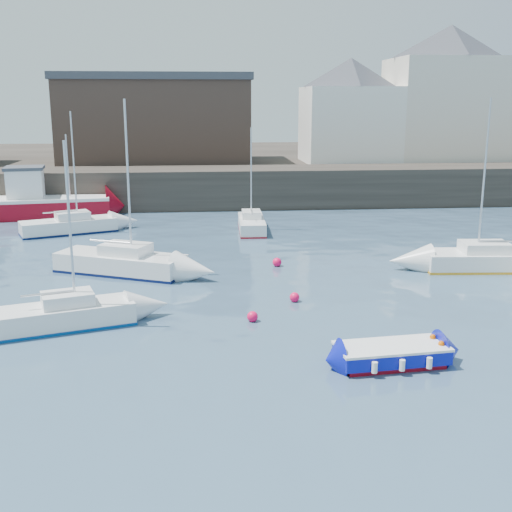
{
  "coord_description": "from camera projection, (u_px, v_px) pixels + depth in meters",
  "views": [
    {
      "loc": [
        -2.51,
        -15.38,
        8.22
      ],
      "look_at": [
        0.0,
        12.0,
        1.5
      ],
      "focal_mm": 45.0,
      "sensor_mm": 36.0,
      "label": 1
    }
  ],
  "objects": [
    {
      "name": "bldg_east_a",
      "position": [
        448.0,
        93.0,
        57.36
      ],
      "size": [
        13.36,
        13.36,
        11.8
      ],
      "color": "beige",
      "rests_on": "land_strip"
    },
    {
      "name": "buoy_far",
      "position": [
        277.0,
        266.0,
        32.51
      ],
      "size": [
        0.46,
        0.46,
        0.46
      ],
      "primitive_type": "sphere",
      "color": "#FF0C4A",
      "rests_on": "ground"
    },
    {
      "name": "sailboat_f",
      "position": [
        252.0,
        224.0,
        41.21
      ],
      "size": [
        1.77,
        5.07,
        6.52
      ],
      "color": "white",
      "rests_on": "ground"
    },
    {
      "name": "sailboat_a",
      "position": [
        62.0,
        315.0,
        23.64
      ],
      "size": [
        5.52,
        3.21,
        6.84
      ],
      "color": "white",
      "rests_on": "ground"
    },
    {
      "name": "buoy_mid",
      "position": [
        294.0,
        302.0,
        26.81
      ],
      "size": [
        0.41,
        0.41,
        0.41
      ],
      "primitive_type": "sphere",
      "color": "#FF0C4A",
      "rests_on": "ground"
    },
    {
      "name": "warehouse",
      "position": [
        156.0,
        118.0,
        56.54
      ],
      "size": [
        16.4,
        10.4,
        7.6
      ],
      "color": "#3D2D26",
      "rests_on": "land_strip"
    },
    {
      "name": "buoy_near",
      "position": [
        252.0,
        321.0,
        24.42
      ],
      "size": [
        0.42,
        0.42,
        0.42
      ],
      "primitive_type": "sphere",
      "color": "#FF0C4A",
      "rests_on": "ground"
    },
    {
      "name": "quay_wall",
      "position": [
        229.0,
        187.0,
        50.55
      ],
      "size": [
        90.0,
        5.0,
        3.0
      ],
      "primitive_type": "cube",
      "color": "#28231E",
      "rests_on": "ground"
    },
    {
      "name": "water",
      "position": [
        297.0,
        417.0,
        17.05
      ],
      "size": [
        220.0,
        220.0,
        0.0
      ],
      "primitive_type": "plane",
      "color": "#2D4760",
      "rests_on": "ground"
    },
    {
      "name": "sailboat_h",
      "position": [
        69.0,
        225.0,
        40.47
      ],
      "size": [
        6.13,
        3.93,
        7.53
      ],
      "color": "white",
      "rests_on": "ground"
    },
    {
      "name": "sailboat_b",
      "position": [
        121.0,
        262.0,
        31.09
      ],
      "size": [
        6.69,
        4.54,
        8.26
      ],
      "color": "white",
      "rests_on": "ground"
    },
    {
      "name": "blue_dinghy",
      "position": [
        391.0,
        354.0,
        20.32
      ],
      "size": [
        3.67,
        2.04,
        0.67
      ],
      "color": "maroon",
      "rests_on": "ground"
    },
    {
      "name": "land_strip",
      "position": [
        221.0,
        166.0,
        67.98
      ],
      "size": [
        90.0,
        32.0,
        2.8
      ],
      "primitive_type": "cube",
      "color": "#28231E",
      "rests_on": "ground"
    },
    {
      "name": "bldg_east_d",
      "position": [
        350.0,
        110.0,
        56.42
      ],
      "size": [
        11.14,
        11.14,
        8.95
      ],
      "color": "white",
      "rests_on": "land_strip"
    },
    {
      "name": "sailboat_d",
      "position": [
        489.0,
        260.0,
        31.78
      ],
      "size": [
        6.65,
        2.55,
        8.32
      ],
      "color": "white",
      "rests_on": "ground"
    },
    {
      "name": "fishing_boat",
      "position": [
        42.0,
        201.0,
        46.0
      ],
      "size": [
        9.18,
        4.5,
        5.84
      ],
      "color": "maroon",
      "rests_on": "ground"
    }
  ]
}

